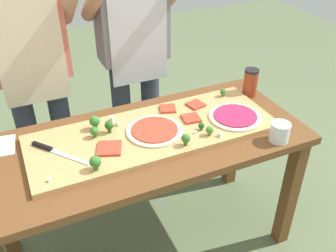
% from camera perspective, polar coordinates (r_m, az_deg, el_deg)
% --- Properties ---
extents(ground_plane, '(8.00, 8.00, 0.00)m').
position_cam_1_polar(ground_plane, '(2.36, -2.94, -17.23)').
color(ground_plane, '#60704C').
extents(prep_table, '(1.59, 0.69, 0.77)m').
position_cam_1_polar(prep_table, '(1.90, -3.50, -4.71)').
color(prep_table, brown).
rests_on(prep_table, ground).
extents(cutting_board, '(1.21, 0.44, 0.03)m').
position_cam_1_polar(cutting_board, '(1.85, -2.18, -0.95)').
color(cutting_board, tan).
rests_on(cutting_board, prep_table).
extents(chefs_knife, '(0.21, 0.26, 0.02)m').
position_cam_1_polar(chefs_knife, '(1.78, -17.00, -3.50)').
color(chefs_knife, '#B7BABF').
rests_on(chefs_knife, cutting_board).
extents(pizza_whole_tomato_red, '(0.27, 0.27, 0.02)m').
position_cam_1_polar(pizza_whole_tomato_red, '(1.83, -2.05, -0.64)').
color(pizza_whole_tomato_red, beige).
rests_on(pizza_whole_tomato_red, cutting_board).
extents(pizza_whole_beet_magenta, '(0.27, 0.27, 0.02)m').
position_cam_1_polar(pizza_whole_beet_magenta, '(1.97, 10.06, 1.42)').
color(pizza_whole_beet_magenta, beige).
rests_on(pizza_whole_beet_magenta, cutting_board).
extents(pizza_slice_near_left, '(0.10, 0.10, 0.01)m').
position_cam_1_polar(pizza_slice_near_left, '(2.05, 4.18, 3.22)').
color(pizza_slice_near_left, '#BC3D28').
rests_on(pizza_slice_near_left, cutting_board).
extents(pizza_slice_center, '(0.14, 0.14, 0.01)m').
position_cam_1_polar(pizza_slice_center, '(1.74, -8.82, -3.33)').
color(pizza_slice_center, '#BC3D28').
rests_on(pizza_slice_center, cutting_board).
extents(pizza_slice_near_right, '(0.10, 0.10, 0.01)m').
position_cam_1_polar(pizza_slice_near_right, '(2.01, -0.05, 2.63)').
color(pizza_slice_near_right, '#BC3D28').
rests_on(pizza_slice_near_right, cutting_board).
extents(pizza_slice_far_left, '(0.10, 0.10, 0.01)m').
position_cam_1_polar(pizza_slice_far_left, '(1.93, 3.49, 1.17)').
color(pizza_slice_far_left, '#BC3D28').
rests_on(pizza_slice_far_left, cutting_board).
extents(broccoli_floret_back_right, '(0.04, 0.04, 0.05)m').
position_cam_1_polar(broccoli_floret_back_right, '(2.14, 8.28, 5.09)').
color(broccoli_floret_back_right, '#3F7220').
rests_on(broccoli_floret_back_right, cutting_board).
extents(broccoli_floret_front_left, '(0.05, 0.05, 0.07)m').
position_cam_1_polar(broccoli_floret_front_left, '(1.86, -10.98, 0.66)').
color(broccoli_floret_front_left, '#3F7220').
rests_on(broccoli_floret_front_left, cutting_board).
extents(broccoli_floret_front_right, '(0.04, 0.04, 0.06)m').
position_cam_1_polar(broccoli_floret_front_right, '(1.83, -8.86, 0.02)').
color(broccoli_floret_front_right, '#2C5915').
rests_on(broccoli_floret_front_right, cutting_board).
extents(broccoli_floret_center_right, '(0.03, 0.03, 0.04)m').
position_cam_1_polar(broccoli_floret_center_right, '(1.84, 5.04, 0.01)').
color(broccoli_floret_center_right, '#2C5915').
rests_on(broccoli_floret_center_right, cutting_board).
extents(broccoli_floret_back_mid, '(0.04, 0.04, 0.06)m').
position_cam_1_polar(broccoli_floret_back_mid, '(1.73, 2.69, -1.93)').
color(broccoli_floret_back_mid, '#3F7220').
rests_on(broccoli_floret_back_mid, cutting_board).
extents(broccoli_floret_back_left, '(0.05, 0.05, 0.07)m').
position_cam_1_polar(broccoli_floret_back_left, '(1.61, -10.86, -5.37)').
color(broccoli_floret_back_left, '#3F7220').
rests_on(broccoli_floret_back_left, cutting_board).
extents(broccoli_floret_center_left, '(0.04, 0.04, 0.06)m').
position_cam_1_polar(broccoli_floret_center_left, '(1.81, -10.99, -0.83)').
color(broccoli_floret_center_left, '#3F7220').
rests_on(broccoli_floret_center_left, cutting_board).
extents(broccoli_floret_front_mid, '(0.04, 0.04, 0.05)m').
position_cam_1_polar(broccoli_floret_front_mid, '(1.81, 6.28, -0.64)').
color(broccoli_floret_front_mid, '#487A23').
rests_on(broccoli_floret_front_mid, cutting_board).
extents(cheese_crumble_a, '(0.03, 0.03, 0.02)m').
position_cam_1_polar(cheese_crumble_a, '(1.93, -8.33, 1.11)').
color(cheese_crumble_a, silver).
rests_on(cheese_crumble_a, cutting_board).
extents(cheese_crumble_b, '(0.01, 0.01, 0.01)m').
position_cam_1_polar(cheese_crumble_b, '(1.82, 4.08, -0.95)').
color(cheese_crumble_b, white).
rests_on(cheese_crumble_b, cutting_board).
extents(cheese_crumble_c, '(0.02, 0.02, 0.02)m').
position_cam_1_polar(cheese_crumble_c, '(1.81, 7.87, -1.31)').
color(cheese_crumble_c, silver).
rests_on(cheese_crumble_c, cutting_board).
extents(cheese_crumble_d, '(0.02, 0.02, 0.01)m').
position_cam_1_polar(cheese_crumble_d, '(1.62, -17.44, -7.75)').
color(cheese_crumble_d, white).
rests_on(cheese_crumble_d, cutting_board).
extents(cheese_crumble_e, '(0.03, 0.03, 0.02)m').
position_cam_1_polar(cheese_crumble_e, '(1.89, -7.54, 0.33)').
color(cheese_crumble_e, white).
rests_on(cheese_crumble_e, cutting_board).
extents(flour_cup, '(0.09, 0.09, 0.09)m').
position_cam_1_polar(flour_cup, '(1.87, 16.42, -1.03)').
color(flour_cup, white).
rests_on(flour_cup, prep_table).
extents(sauce_jar, '(0.08, 0.08, 0.16)m').
position_cam_1_polar(sauce_jar, '(2.21, 12.30, 6.41)').
color(sauce_jar, '#99381E').
rests_on(sauce_jar, prep_table).
extents(recipe_note, '(0.15, 0.18, 0.00)m').
position_cam_1_polar(recipe_note, '(1.95, -23.85, -2.79)').
color(recipe_note, white).
rests_on(recipe_note, prep_table).
extents(cook_left, '(0.54, 0.39, 1.67)m').
position_cam_1_polar(cook_left, '(2.20, -19.96, 9.31)').
color(cook_left, '#333847').
rests_on(cook_left, ground).
extents(cook_right, '(0.54, 0.39, 1.67)m').
position_cam_1_polar(cook_right, '(2.30, -5.22, 12.30)').
color(cook_right, '#333847').
rests_on(cook_right, ground).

